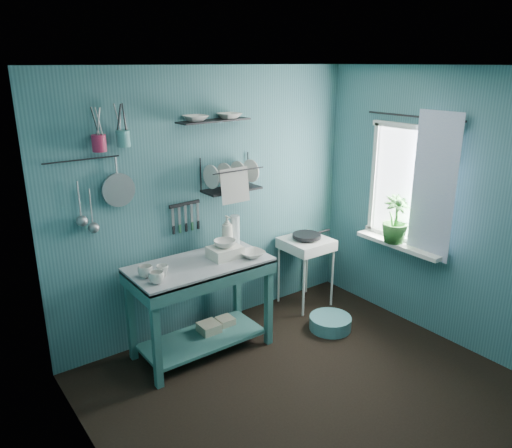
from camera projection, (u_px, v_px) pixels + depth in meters
floor at (314, 395)px, 3.96m from camera, size 3.20×3.20×0.00m
ceiling at (328, 66)px, 3.19m from camera, size 3.20×3.20×0.00m
wall_back at (211, 203)px, 4.73m from camera, size 3.20×0.00×3.20m
wall_left at (102, 311)px, 2.68m from camera, size 0.00×3.00×3.00m
wall_right at (451, 211)px, 4.48m from camera, size 0.00×3.00×3.00m
work_counter at (201, 308)px, 4.45m from camera, size 1.31×0.81×0.87m
mug_left at (157, 277)px, 3.91m from camera, size 0.12×0.12×0.10m
mug_mid at (162, 271)px, 4.04m from camera, size 0.14×0.14×0.09m
mug_right at (146, 271)px, 4.02m from camera, size 0.17×0.17×0.10m
wash_tub at (225, 252)px, 4.42m from camera, size 0.28×0.22×0.10m
tub_bowl at (225, 244)px, 4.40m from camera, size 0.20×0.19×0.06m
soap_bottle at (227, 231)px, 4.66m from camera, size 0.12×0.12×0.30m
water_bottle at (235, 230)px, 4.73m from camera, size 0.09×0.09×0.28m
counter_bowl at (252, 254)px, 4.44m from camera, size 0.22×0.22×0.05m
hotplate_stand at (305, 272)px, 5.36m from camera, size 0.51×0.51×0.75m
frying_pan at (307, 236)px, 5.23m from camera, size 0.30×0.30×0.03m
knife_strip at (185, 204)px, 4.52m from camera, size 0.32×0.05×0.03m
dish_rack at (232, 174)px, 4.62m from camera, size 0.58×0.31×0.32m
upper_shelf at (214, 121)px, 4.40m from camera, size 0.71×0.23×0.01m
shelf_bowl_left at (195, 122)px, 4.30m from camera, size 0.21×0.21×0.05m
shelf_bowl_right at (229, 114)px, 4.48m from camera, size 0.22×0.22×0.05m
utensil_cup_magenta at (99, 143)px, 3.87m from camera, size 0.11×0.11×0.13m
utensil_cup_teal at (123, 139)px, 3.97m from camera, size 0.11×0.11×0.13m
colander at (119, 190)px, 4.09m from camera, size 0.28×0.03×0.28m
ladle_outer at (79, 200)px, 3.93m from camera, size 0.01×0.01×0.30m
ladle_inner at (91, 207)px, 4.00m from camera, size 0.01×0.01×0.30m
hook_rail at (82, 160)px, 3.87m from camera, size 0.60×0.01×0.01m
window_glass at (410, 185)px, 4.77m from camera, size 0.00×1.10×1.10m
windowsill at (399, 245)px, 4.90m from camera, size 0.16×0.95×0.04m
curtain at (433, 187)px, 4.49m from camera, size 0.00×1.35×1.35m
curtain_rod at (414, 116)px, 4.54m from camera, size 0.02×1.05×0.02m
potted_plant at (395, 219)px, 4.85m from camera, size 0.35×0.35×0.47m
storage_tin_large at (209, 334)px, 4.64m from camera, size 0.18×0.18×0.22m
storage_tin_small at (225, 327)px, 4.78m from camera, size 0.15×0.15×0.20m
floor_basin at (330, 323)px, 4.93m from camera, size 0.41×0.41×0.13m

